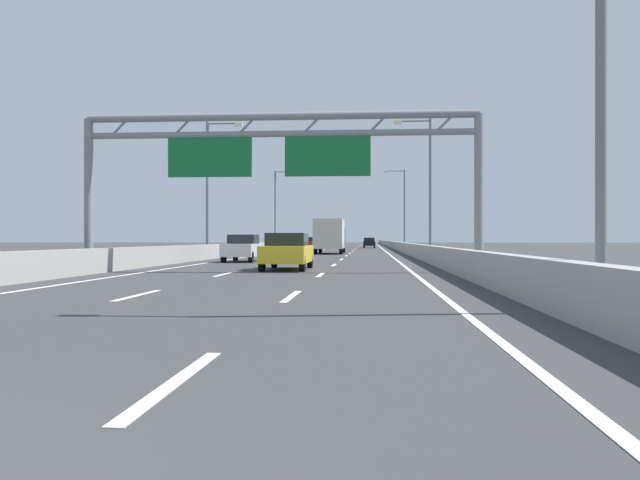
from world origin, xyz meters
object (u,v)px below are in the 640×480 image
object	(u,v)px
streetlamp_left_mid	(211,180)
streetlamp_right_mid	(427,179)
red_car	(313,243)
sign_gantry	(277,151)
blue_car	(321,243)
box_truck	(330,235)
streetlamp_left_far	(277,205)
streetlamp_right_far	(402,204)
white_car	(243,248)
black_car	(369,243)
streetlamp_right_near	(588,11)
yellow_car	(287,251)
silver_car	(292,245)

from	to	relation	value
streetlamp_left_mid	streetlamp_right_mid	world-z (taller)	same
streetlamp_right_mid	red_car	xyz separation A→B (m)	(-11.29, 40.88, -4.61)
sign_gantry	streetlamp_left_mid	bearing A→B (deg)	110.97
blue_car	box_truck	bearing A→B (deg)	-84.65
streetlamp_left_far	red_car	world-z (taller)	streetlamp_left_far
streetlamp_left_far	streetlamp_right_far	distance (m)	14.93
streetlamp_left_far	white_car	bearing A→B (deg)	-84.73
black_car	box_truck	size ratio (longest dim) A/B	0.58
streetlamp_right_mid	black_car	distance (m)	50.70
red_car	box_truck	xyz separation A→B (m)	(3.92, -28.21, 0.85)
streetlamp_right_near	red_car	bearing A→B (deg)	98.67
yellow_car	box_truck	bearing A→B (deg)	89.96
sign_gantry	streetlamp_left_far	world-z (taller)	streetlamp_left_far
streetlamp_right_far	white_car	xyz separation A→B (m)	(-11.16, -40.86, -4.61)
streetlamp_right_mid	yellow_car	bearing A→B (deg)	-113.19
streetlamp_right_mid	red_car	distance (m)	42.66
white_car	silver_car	bearing A→B (deg)	89.10
yellow_car	red_car	size ratio (longest dim) A/B	1.09
silver_car	black_car	world-z (taller)	black_car
streetlamp_right_near	streetlamp_left_far	distance (m)	67.99
sign_gantry	white_car	xyz separation A→B (m)	(-3.59, 11.51, -4.02)
streetlamp_left_far	red_car	size ratio (longest dim) A/B	2.27
streetlamp_left_far	yellow_car	distance (m)	51.19
sign_gantry	streetlamp_left_far	size ratio (longest dim) A/B	1.69
blue_car	red_car	distance (m)	9.13
streetlamp_right_mid	white_car	distance (m)	14.32
streetlamp_left_mid	streetlamp_right_far	world-z (taller)	same
streetlamp_left_mid	box_truck	world-z (taller)	streetlamp_left_mid
streetlamp_right_mid	silver_car	bearing A→B (deg)	128.07
streetlamp_left_far	white_car	xyz separation A→B (m)	(3.77, -40.86, -4.61)
silver_car	box_truck	bearing A→B (deg)	-18.38
streetlamp_left_mid	black_car	bearing A→B (deg)	77.67
blue_car	silver_car	size ratio (longest dim) A/B	1.02
streetlamp_right_near	yellow_car	xyz separation A→B (m)	(-7.39, 15.91, -4.60)
sign_gantry	red_car	bearing A→B (deg)	93.54
blue_car	streetlamp_right_mid	bearing A→B (deg)	-77.74
yellow_car	box_truck	world-z (taller)	box_truck
sign_gantry	white_car	size ratio (longest dim) A/B	3.66
yellow_car	red_car	xyz separation A→B (m)	(-3.90, 58.14, -0.01)
yellow_car	black_car	bearing A→B (deg)	87.07
streetlamp_right_near	streetlamp_right_mid	bearing A→B (deg)	90.00
streetlamp_right_far	red_car	distance (m)	14.43
streetlamp_right_far	sign_gantry	bearing A→B (deg)	-98.22
blue_car	sign_gantry	bearing A→B (deg)	-87.28
blue_car	yellow_car	bearing A→B (deg)	-87.05
streetlamp_right_near	black_car	distance (m)	83.71
streetlamp_right_far	streetlamp_right_mid	bearing A→B (deg)	-90.00
streetlamp_right_far	box_truck	size ratio (longest dim) A/B	1.23
box_truck	blue_car	bearing A→B (deg)	95.35
black_car	box_truck	distance (m)	37.83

